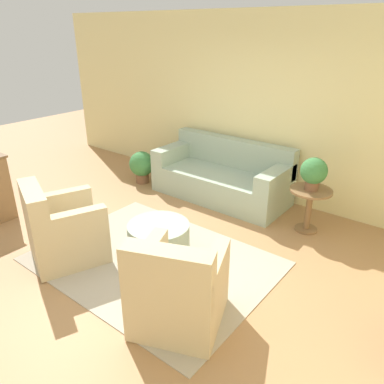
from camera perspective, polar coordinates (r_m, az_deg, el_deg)
ground_plane at (r=4.53m, az=-5.89°, el=-10.47°), size 16.00×16.00×0.00m
wall_back at (r=5.98m, az=11.25°, el=12.38°), size 9.05×0.12×2.80m
rug at (r=4.53m, az=-5.90°, el=-10.42°), size 2.69×2.01×0.01m
couch at (r=6.03m, az=4.62°, el=2.24°), size 2.16×0.92×0.91m
armchair_left at (r=4.63m, az=-19.20°, el=-5.60°), size 1.01×1.03×0.95m
armchair_right at (r=3.48m, az=-2.19°, el=-14.89°), size 1.01×1.03×0.95m
ottoman_table at (r=4.44m, az=-5.09°, el=-6.79°), size 0.73×0.73×0.44m
side_table at (r=5.19m, az=17.46°, el=-1.53°), size 0.55×0.55×0.60m
potted_plant_on_side_table at (r=5.03m, az=18.06°, el=2.91°), size 0.34×0.34×0.43m
potted_plant_floor at (r=6.64m, az=-7.66°, el=4.07°), size 0.44×0.44×0.56m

